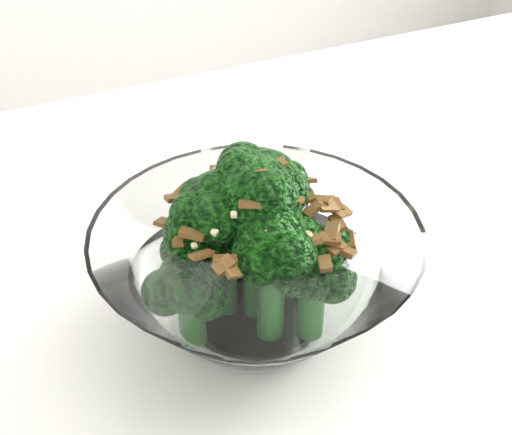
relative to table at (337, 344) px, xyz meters
name	(u,v)px	position (x,y,z in m)	size (l,w,h in m)	color
table	(337,344)	(0.00, 0.00, 0.00)	(1.23, 0.85, 0.75)	white
broccoli_dish	(255,265)	(-0.08, -0.01, 0.12)	(0.22, 0.22, 0.14)	white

